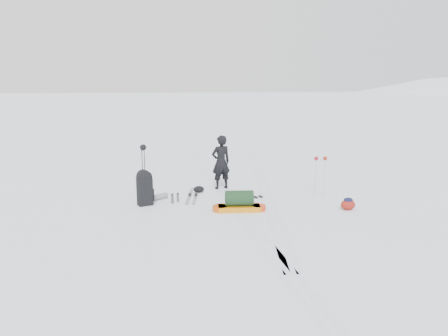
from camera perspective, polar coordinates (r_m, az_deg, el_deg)
The scene contains 13 objects.
ground at distance 12.65m, azimuth 0.84°, elevation -4.36°, with size 200.00×200.00×0.00m, color white.
ski_tracks at distance 13.58m, azimuth 2.86°, elevation -3.24°, with size 3.38×17.97×0.01m.
skier at distance 13.88m, azimuth -0.41°, elevation 0.76°, with size 0.63×0.41×1.73m, color black.
pulk_sled at distance 11.72m, azimuth 1.99°, elevation -4.59°, with size 1.47×0.55×0.55m.
expedition_rucksack at distance 12.41m, azimuth -10.08°, elevation -2.64°, with size 0.89×0.95×1.00m.
ski_poles_black at distance 13.33m, azimuth -10.51°, elevation 1.87°, with size 0.20×0.19×1.55m.
ski_poles_silver at distance 13.24m, azimuth 12.49°, elevation 0.65°, with size 0.39×0.14×1.22m.
touring_skis_grey at distance 13.23m, azimuth -4.09°, elevation -3.60°, with size 0.56×1.90×0.07m.
touring_skis_white at distance 13.01m, azimuth 4.47°, elevation -3.88°, with size 0.72×1.67×0.06m.
rope_coil at distance 11.97m, azimuth 1.12°, elevation -5.15°, with size 0.49×0.49×0.06m.
small_daypack at distance 12.26m, azimuth 15.89°, elevation -4.53°, with size 0.48×0.43×0.34m.
thermos_pair at distance 12.56m, azimuth -6.42°, elevation -3.92°, with size 0.23×0.22×0.28m.
stuff_sack at distance 13.60m, azimuth -3.31°, elevation -2.79°, with size 0.37×0.31×0.21m.
Camera 1 is at (-1.80, -12.02, 3.48)m, focal length 35.00 mm.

